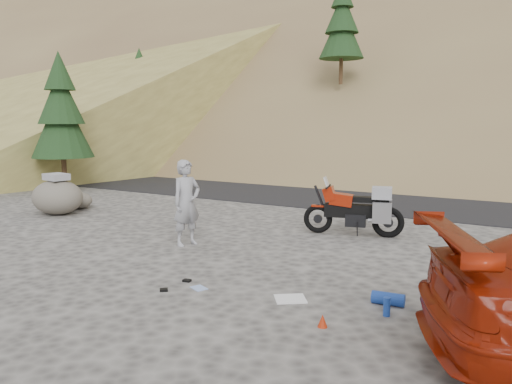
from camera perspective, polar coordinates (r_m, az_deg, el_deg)
ground at (r=9.13m, az=0.83°, el=-8.03°), size 140.00×140.00×0.00m
road at (r=17.36m, az=15.73°, el=-0.63°), size 120.00×7.00×0.05m
hillside at (r=49.44m, az=26.23°, el=17.21°), size 120.00×73.00×46.72m
conifer_verge at (r=19.56m, az=-21.38°, el=8.57°), size 2.20×2.20×5.04m
motorcycle at (r=11.34m, az=11.55°, el=-2.08°), size 2.19×0.97×1.33m
man at (r=10.47m, az=-7.83°, el=-6.00°), size 0.59×0.74×1.76m
boulder at (r=14.70m, az=-21.75°, el=-0.49°), size 1.80×1.67×1.13m
small_rock at (r=15.50m, az=-19.57°, el=-0.92°), size 0.87×0.80×0.48m
gear_white_cloth at (r=7.33m, az=3.94°, el=-12.08°), size 0.58×0.57×0.01m
gear_blue_mat at (r=7.31m, az=14.86°, el=-11.71°), size 0.46×0.22×0.18m
gear_bottle at (r=6.91m, az=14.72°, el=-12.57°), size 0.10×0.10×0.25m
gear_funnel at (r=6.43m, az=7.61°, el=-14.38°), size 0.14×0.14×0.16m
gear_glove_a at (r=8.14m, az=-7.91°, el=-9.99°), size 0.14×0.11×0.04m
gear_glove_b at (r=7.76m, az=-10.49°, el=-10.95°), size 0.15×0.15×0.04m
gear_blue_cloth at (r=7.81m, az=-6.54°, el=-10.85°), size 0.31×0.27×0.01m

